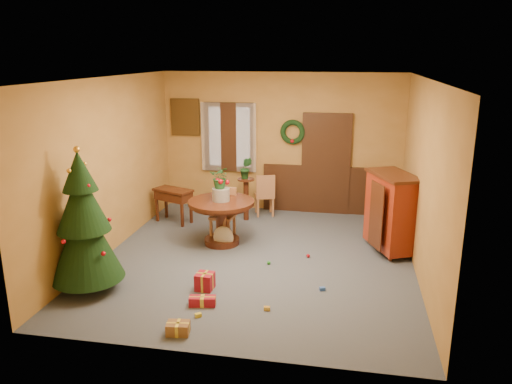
% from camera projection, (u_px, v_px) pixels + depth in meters
% --- Properties ---
extents(room_envelope, '(5.50, 5.50, 5.50)m').
position_uv_depth(room_envelope, '(290.00, 160.00, 10.41)').
color(room_envelope, '#343E4C').
rests_on(room_envelope, ground).
extents(dining_table, '(1.15, 1.15, 0.79)m').
position_uv_depth(dining_table, '(221.00, 214.00, 8.71)').
color(dining_table, black).
rests_on(dining_table, floor).
extents(urn, '(0.30, 0.30, 0.22)m').
position_uv_depth(urn, '(221.00, 194.00, 8.61)').
color(urn, slate).
rests_on(urn, dining_table).
extents(centerpiece_plant, '(0.35, 0.31, 0.39)m').
position_uv_depth(centerpiece_plant, '(221.00, 177.00, 8.53)').
color(centerpiece_plant, '#1E4C23').
rests_on(centerpiece_plant, urn).
extents(chair_near, '(0.44, 0.44, 0.93)m').
position_uv_depth(chair_near, '(224.00, 212.00, 9.00)').
color(chair_near, '#8E5D39').
rests_on(chair_near, floor).
extents(chair_far, '(0.48, 0.48, 0.88)m').
position_uv_depth(chair_far, '(265.00, 194.00, 10.25)').
color(chair_far, '#8E5D39').
rests_on(chair_far, floor).
extents(guitar, '(0.50, 0.63, 0.83)m').
position_uv_depth(guitar, '(223.00, 224.00, 8.60)').
color(guitar, beige).
rests_on(guitar, floor).
extents(plant_stand, '(0.33, 0.33, 0.86)m').
position_uv_depth(plant_stand, '(246.00, 194.00, 9.98)').
color(plant_stand, black).
rests_on(plant_stand, floor).
extents(stand_plant, '(0.24, 0.20, 0.43)m').
position_uv_depth(stand_plant, '(246.00, 168.00, 9.83)').
color(stand_plant, '#19471E').
rests_on(stand_plant, plant_stand).
extents(christmas_tree, '(1.01, 1.01, 2.08)m').
position_uv_depth(christmas_tree, '(84.00, 224.00, 6.87)').
color(christmas_tree, '#382111').
rests_on(christmas_tree, floor).
extents(writing_desk, '(0.85, 0.63, 0.68)m').
position_uv_depth(writing_desk, '(173.00, 197.00, 9.85)').
color(writing_desk, black).
rests_on(writing_desk, floor).
extents(sideboard, '(0.94, 1.19, 1.36)m').
position_uv_depth(sideboard, '(392.00, 210.00, 8.32)').
color(sideboard, '#571809').
rests_on(sideboard, floor).
extents(gift_a, '(0.30, 0.23, 0.15)m').
position_uv_depth(gift_a, '(178.00, 328.00, 5.99)').
color(gift_a, brown).
rests_on(gift_a, floor).
extents(gift_b, '(0.26, 0.26, 0.24)m').
position_uv_depth(gift_b, '(205.00, 281.00, 7.11)').
color(gift_b, maroon).
rests_on(gift_b, floor).
extents(gift_c, '(0.30, 0.32, 0.15)m').
position_uv_depth(gift_c, '(92.00, 283.00, 7.17)').
color(gift_c, brown).
rests_on(gift_c, floor).
extents(gift_d, '(0.37, 0.20, 0.13)m').
position_uv_depth(gift_d, '(202.00, 301.00, 6.67)').
color(gift_d, maroon).
rests_on(gift_d, floor).
extents(toy_a, '(0.09, 0.08, 0.05)m').
position_uv_depth(toy_a, '(322.00, 289.00, 7.09)').
color(toy_a, blue).
rests_on(toy_a, floor).
extents(toy_b, '(0.06, 0.06, 0.06)m').
position_uv_depth(toy_b, '(269.00, 263.00, 7.97)').
color(toy_b, '#227D25').
rests_on(toy_b, floor).
extents(toy_c, '(0.09, 0.09, 0.05)m').
position_uv_depth(toy_c, '(198.00, 315.00, 6.38)').
color(toy_c, gold).
rests_on(toy_c, floor).
extents(toy_d, '(0.06, 0.06, 0.06)m').
position_uv_depth(toy_d, '(308.00, 256.00, 8.24)').
color(toy_d, red).
rests_on(toy_d, floor).
extents(toy_e, '(0.08, 0.06, 0.05)m').
position_uv_depth(toy_e, '(267.00, 308.00, 6.55)').
color(toy_e, gold).
rests_on(toy_e, floor).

